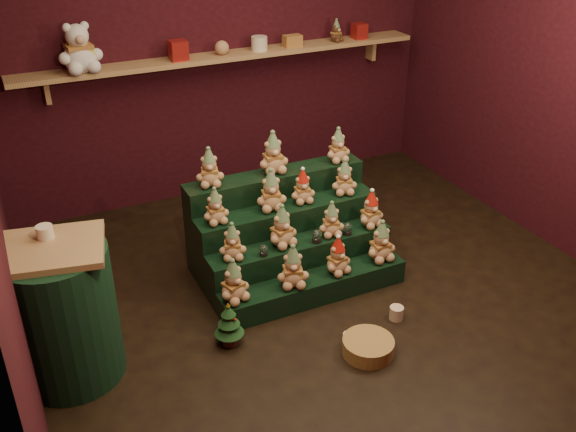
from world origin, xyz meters
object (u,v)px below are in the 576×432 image
riser_tier_front (314,288)px  wicker_basket (368,347)px  snow_globe_c (348,229)px  side_table (62,313)px  mini_christmas_tree (229,324)px  snow_globe_a (263,250)px  mug_left (350,340)px  white_bear (78,41)px  snow_globe_b (317,236)px  mug_right (396,313)px  brown_bear (336,31)px

riser_tier_front → wicker_basket: bearing=-87.1°
snow_globe_c → side_table: 2.04m
mini_christmas_tree → riser_tier_front: bearing=15.6°
snow_globe_a → side_table: (-1.36, -0.19, 0.04)m
mug_left → white_bear: bearing=114.4°
snow_globe_b → white_bear: 2.36m
snow_globe_b → wicker_basket: size_ratio=0.29×
snow_globe_a → wicker_basket: size_ratio=0.25×
snow_globe_a → mug_right: bearing=-40.6°
snow_globe_c → mini_christmas_tree: (-1.08, -0.36, -0.25)m
snow_globe_a → brown_bear: bearing=48.6°
mini_christmas_tree → brown_bear: size_ratio=1.66×
mini_christmas_tree → brown_bear: bearing=47.2°
riser_tier_front → mug_right: bearing=-48.8°
snow_globe_c → white_bear: 2.50m
riser_tier_front → mini_christmas_tree: size_ratio=4.31×
snow_globe_c → wicker_basket: size_ratio=0.28×
snow_globe_b → white_bear: bearing=125.9°
white_bear → side_table: bearing=-112.3°
riser_tier_front → mug_right: (0.40, -0.45, -0.04)m
wicker_basket → side_table: bearing=159.6°
mug_left → wicker_basket: size_ratio=0.27×
snow_globe_a → mug_right: snow_globe_a is taller
snow_globe_b → wicker_basket: bearing=-94.3°
snow_globe_a → snow_globe_c: snow_globe_c is taller
wicker_basket → white_bear: size_ratio=0.69×
side_table → mug_left: side_table is taller
wicker_basket → brown_bear: size_ratio=1.69×
mug_left → white_bear: (-1.08, 2.39, 1.51)m
mini_christmas_tree → white_bear: (-0.39, 2.03, 1.40)m
snow_globe_b → mug_left: snow_globe_b is taller
snow_globe_a → mug_left: bearing=-68.2°
snow_globe_c → brown_bear: brown_bear is taller
snow_globe_c → wicker_basket: bearing=-110.9°
mug_left → brown_bear: (1.19, 2.39, 1.37)m
snow_globe_a → snow_globe_b: snow_globe_b is taller
riser_tier_front → mini_christmas_tree: (-0.72, -0.20, 0.07)m
snow_globe_a → mug_left: size_ratio=0.89×
snow_globe_b → brown_bear: brown_bear is taller
riser_tier_front → snow_globe_a: (-0.32, 0.16, 0.31)m
snow_globe_c → mug_right: snow_globe_c is taller
mini_christmas_tree → white_bear: size_ratio=0.68×
snow_globe_b → snow_globe_c: bearing=0.0°
side_table → brown_bear: (2.84, 1.86, 0.97)m
riser_tier_front → snow_globe_c: (0.35, 0.16, 0.32)m
snow_globe_a → mini_christmas_tree: size_ratio=0.25×
wicker_basket → mini_christmas_tree: bearing=148.2°
snow_globe_c → white_bear: (-1.46, 1.67, 1.15)m
side_table → snow_globe_c: bearing=17.0°
snow_globe_c → wicker_basket: (-0.32, -0.83, -0.35)m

